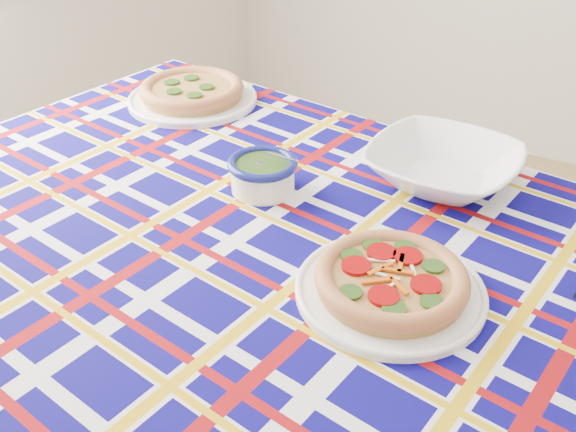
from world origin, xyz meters
The scene contains 6 objects.
dining_table centered at (-0.54, -0.28, 0.74)m, with size 1.92×1.39×0.82m.
tablecloth centered at (-0.54, -0.28, 0.77)m, with size 1.79×1.13×0.12m, color #09055E, non-canonical shape.
main_focaccia_plate centered at (-0.32, -0.33, 0.86)m, with size 0.32×0.32×0.06m, color #A5753A, non-canonical shape.
pesto_bowl centered at (-0.67, -0.13, 0.87)m, with size 0.14×0.14×0.09m, color #19320D, non-canonical shape.
serving_bowl centered at (-0.35, 0.07, 0.87)m, with size 0.31×0.31×0.08m, color white.
second_focaccia_plate centered at (-1.06, 0.18, 0.86)m, with size 0.35×0.35×0.06m, color #A5753A, non-canonical shape.
Camera 1 is at (-0.09, -1.12, 1.51)m, focal length 40.00 mm.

